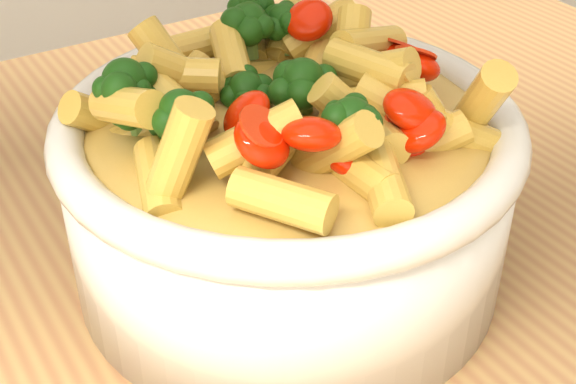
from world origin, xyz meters
TOP-DOWN VIEW (x-y plane):
  - serving_bowl at (0.08, -0.02)m, footprint 0.28×0.28m
  - pasta_salad at (0.08, -0.02)m, footprint 0.22×0.22m

SIDE VIEW (x-z plane):
  - serving_bowl at x=0.08m, z-range 0.90..1.02m
  - pasta_salad at x=0.08m, z-range 1.01..1.06m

